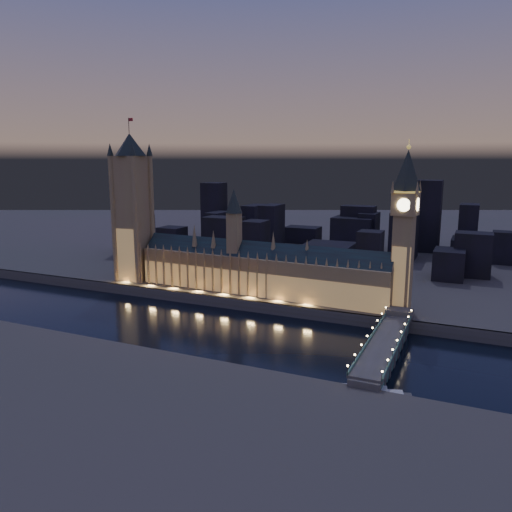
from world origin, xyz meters
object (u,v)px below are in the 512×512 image
at_px(palace_of_westminster, 257,269).
at_px(victoria_tower, 132,201).
at_px(elizabeth_tower, 405,217).
at_px(river_boat, 359,393).
at_px(westminster_bridge, 386,346).

xyz_separation_m(palace_of_westminster, victoria_tower, (-112.84, 0.19, 47.51)).
bearing_deg(elizabeth_tower, river_boat, -90.23).
bearing_deg(westminster_bridge, palace_of_westminster, 148.74).
distance_m(elizabeth_tower, river_boat, 138.41).
distance_m(palace_of_westminster, westminster_bridge, 127.28).
distance_m(victoria_tower, river_boat, 258.70).
bearing_deg(elizabeth_tower, westminster_bridge, -88.04).
xyz_separation_m(palace_of_westminster, elizabeth_tower, (105.16, 0.19, 44.28)).
bearing_deg(palace_of_westminster, westminster_bridge, -31.26).
bearing_deg(victoria_tower, river_boat, -28.87).
bearing_deg(palace_of_westminster, victoria_tower, 179.90).
relative_size(victoria_tower, elizabeth_tower, 1.18).
distance_m(elizabeth_tower, westminster_bridge, 91.98).
xyz_separation_m(victoria_tower, elizabeth_tower, (218.00, -0.00, -3.23)).
relative_size(elizabeth_tower, river_boat, 2.23).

